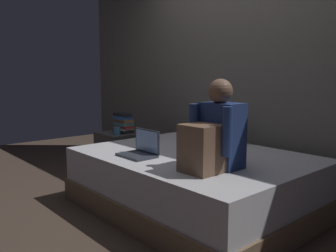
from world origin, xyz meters
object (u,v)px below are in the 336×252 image
at_px(bed, 194,181).
at_px(book_stack, 124,123).
at_px(mug, 117,131).
at_px(nightstand, 120,154).
at_px(laptop, 141,149).
at_px(person_sitting, 214,135).
at_px(pillow, 211,137).

bearing_deg(bed, book_stack, 174.75).
distance_m(book_stack, mug, 0.19).
distance_m(nightstand, laptop, 1.21).
bearing_deg(mug, bed, 1.72).
distance_m(person_sitting, book_stack, 1.76).
height_order(laptop, pillow, laptop).
bearing_deg(mug, laptop, -21.46).
height_order(pillow, book_stack, book_stack).
distance_m(nightstand, book_stack, 0.38).
relative_size(bed, book_stack, 8.37).
distance_m(bed, pillow, 0.59).
relative_size(nightstand, person_sitting, 0.79).
height_order(nightstand, laptop, laptop).
height_order(nightstand, book_stack, book_stack).
distance_m(laptop, book_stack, 1.15).
xyz_separation_m(bed, mug, (-1.17, -0.04, 0.32)).
height_order(laptop, book_stack, book_stack).
height_order(person_sitting, pillow, person_sitting).
bearing_deg(nightstand, person_sitting, -11.11).
height_order(laptop, mug, laptop).
bearing_deg(bed, mug, -178.28).
bearing_deg(laptop, bed, 60.00).
distance_m(bed, laptop, 0.56).
bearing_deg(bed, nightstand, 176.27).
xyz_separation_m(bed, nightstand, (-1.30, 0.08, 0.01)).
distance_m(person_sitting, pillow, 0.99).
bearing_deg(nightstand, pillow, 18.39).
bearing_deg(bed, laptop, -120.00).
height_order(pillow, mug, pillow).
relative_size(person_sitting, mug, 7.28).
distance_m(nightstand, pillow, 1.20).
distance_m(bed, person_sitting, 0.73).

